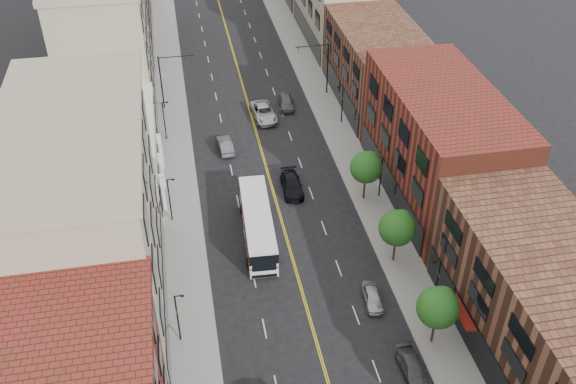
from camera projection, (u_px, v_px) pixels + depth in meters
sidewalk_left at (177, 161)px, 74.47m from camera, size 4.00×110.00×0.15m
sidewalk_right at (344, 144)px, 77.47m from camera, size 4.00×110.00×0.15m
bldg_l_tanoffice at (90, 227)px, 50.74m from camera, size 10.00×22.00×18.00m
bldg_l_white at (109, 157)px, 67.93m from camera, size 10.00×14.00×8.00m
bldg_l_far_a at (107, 48)px, 78.38m from camera, size 10.00×20.00×18.00m
bldg_l_far_b at (113, 3)px, 95.07m from camera, size 10.00×20.00×15.00m
bldg_r_near at (557, 323)px, 47.94m from camera, size 10.00×26.00×10.00m
bldg_r_mid at (439, 144)px, 66.30m from camera, size 10.00×22.00×12.00m
bldg_r_far_a at (378, 66)px, 83.48m from camera, size 10.00×20.00×10.00m
tree_r_1 at (439, 306)px, 50.54m from camera, size 3.40×3.40×5.59m
tree_r_2 at (398, 227)px, 58.43m from camera, size 3.40×3.40×5.59m
tree_r_3 at (367, 166)px, 66.33m from camera, size 3.40×3.40×5.59m
lamp_l_1 at (178, 316)px, 51.28m from camera, size 0.81×0.55×5.05m
lamp_l_2 at (170, 198)px, 63.92m from camera, size 0.81×0.55×5.05m
lamp_l_3 at (164, 118)px, 76.56m from camera, size 0.81×0.55×5.05m
lamp_r_1 at (437, 280)px, 54.56m from camera, size 0.81×0.55×5.05m
lamp_r_2 at (381, 174)px, 67.20m from camera, size 0.81×0.55×5.05m
lamp_r_3 at (342, 102)px, 79.84m from camera, size 0.81×0.55×5.05m
signal_mast_left at (166, 76)px, 81.98m from camera, size 4.49×0.18×7.20m
signal_mast_right at (322, 63)px, 85.06m from camera, size 4.49×0.18×7.20m
city_bus at (258, 223)px, 62.55m from camera, size 3.40×12.34×3.14m
car_parked_mid at (413, 369)px, 49.91m from camera, size 1.88×4.43×1.27m
car_parked_far at (373, 297)px, 56.12m from camera, size 1.83×3.85×1.27m
car_lane_behind at (225, 145)px, 75.97m from camera, size 1.80×4.45×1.44m
car_lane_a at (292, 185)px, 69.43m from camera, size 2.26×5.21×1.49m
car_lane_b at (264, 112)px, 82.06m from camera, size 3.22×6.14×1.65m
car_lane_c at (286, 102)px, 84.43m from camera, size 2.10×4.56×1.51m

